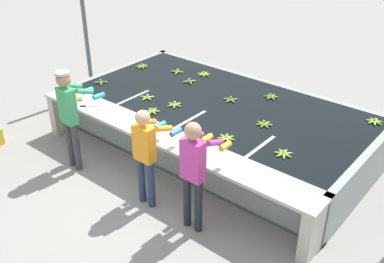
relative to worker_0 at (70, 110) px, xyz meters
name	(u,v)px	position (x,y,z in m)	size (l,w,h in m)	color
ground_plane	(152,187)	(1.42, 0.38, -1.07)	(80.00, 80.00, 0.00)	gray
wash_tank	(220,123)	(1.42, 2.21, -0.66)	(5.47, 2.78, 0.84)	gray
work_ledge	(160,148)	(1.42, 0.60, -0.45)	(5.47, 0.45, 0.84)	#B7B2A3
worker_0	(70,110)	(0.00, 0.00, 0.00)	(0.44, 0.74, 1.75)	#38383D
worker_1	(146,150)	(1.65, 0.08, -0.14)	(0.40, 0.71, 1.58)	navy
worker_2	(194,167)	(2.53, 0.10, -0.06)	(0.40, 0.71, 1.68)	#1E2328
banana_bunch_floating_0	(152,111)	(0.74, 1.13, -0.22)	(0.28, 0.28, 0.08)	#8CB738
banana_bunch_floating_1	(101,82)	(-0.93, 1.41, -0.22)	(0.24, 0.24, 0.08)	#75A333
banana_bunch_floating_2	(231,100)	(1.50, 2.38, -0.22)	(0.28, 0.27, 0.08)	#75A333
banana_bunch_floating_3	(204,74)	(0.37, 3.03, -0.22)	(0.28, 0.28, 0.08)	#9EC642
banana_bunch_floating_4	(142,66)	(-0.93, 2.53, -0.22)	(0.28, 0.28, 0.08)	#7FAD33
banana_bunch_floating_5	(147,97)	(0.28, 1.48, -0.22)	(0.28, 0.27, 0.08)	#9EC642
banana_bunch_floating_6	(284,154)	(3.17, 1.36, -0.22)	(0.28, 0.28, 0.08)	#93BC3D
banana_bunch_floating_7	(374,121)	(3.82, 3.20, -0.22)	(0.28, 0.28, 0.08)	#9EC642
banana_bunch_floating_8	(226,138)	(2.26, 1.20, -0.22)	(0.28, 0.27, 0.08)	#9EC642
banana_bunch_floating_9	(190,81)	(0.39, 2.56, -0.22)	(0.25, 0.25, 0.08)	#8CB738
banana_bunch_floating_10	(174,105)	(0.86, 1.57, -0.22)	(0.28, 0.27, 0.08)	#93BC3D
banana_bunch_floating_11	(177,72)	(-0.14, 2.78, -0.22)	(0.27, 0.27, 0.08)	#93BC3D
banana_bunch_floating_12	(271,97)	(2.01, 2.95, -0.22)	(0.27, 0.28, 0.08)	#75A333
banana_bunch_floating_13	(264,124)	(2.46, 1.97, -0.22)	(0.28, 0.28, 0.08)	#75A333
banana_bunch_ledge_0	(76,99)	(-0.65, 0.59, -0.21)	(0.26, 0.28, 0.08)	#75A333
knife_0	(87,106)	(-0.29, 0.56, -0.22)	(0.29, 0.24, 0.02)	silver
support_post_left	(85,26)	(-2.13, 2.09, 0.53)	(0.09, 0.09, 3.20)	slate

